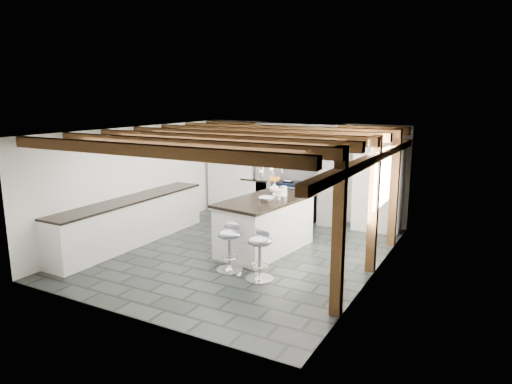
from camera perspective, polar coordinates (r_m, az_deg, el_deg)
The scene contains 6 objects.
ground at distance 8.80m, azimuth -1.83°, elevation -7.44°, with size 6.00×6.00×0.00m, color black.
room_shell at distance 10.01m, azimuth -0.80°, elevation 1.26°, with size 6.00×6.03×6.00m.
range_cooker at distance 10.97m, azimuth 5.21°, elevation -1.04°, with size 1.00×0.63×0.99m.
kitchen_island at distance 8.73m, azimuth 1.18°, elevation -4.01°, with size 1.34×2.18×1.35m.
bar_stool_near at distance 7.33m, azimuth 0.51°, elevation -7.10°, with size 0.49×0.49×0.85m.
bar_stool_far at distance 7.71m, azimuth -3.33°, elevation -6.19°, with size 0.52×0.52×0.84m.
Camera 1 is at (4.20, -7.16, 2.91)m, focal length 32.00 mm.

